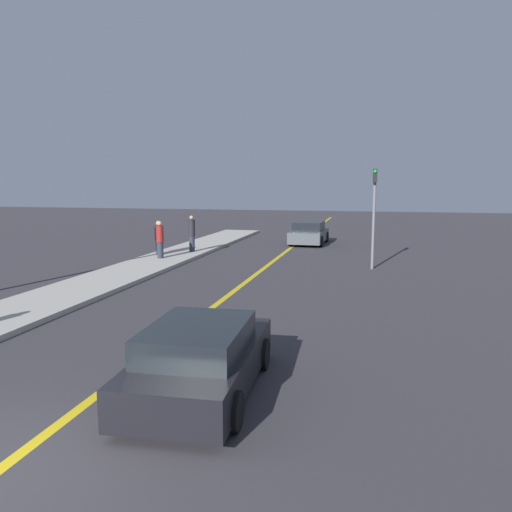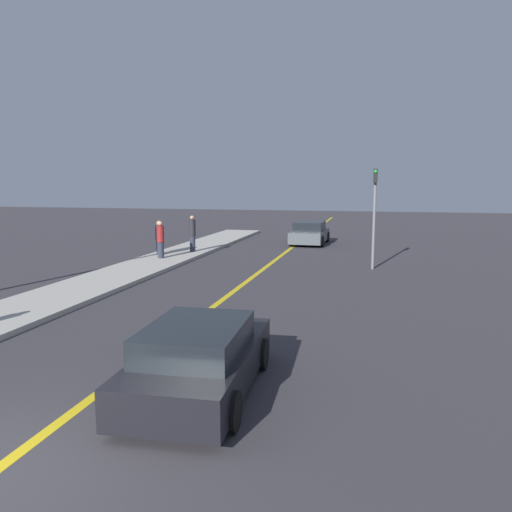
# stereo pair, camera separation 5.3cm
# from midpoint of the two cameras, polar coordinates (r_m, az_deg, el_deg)

# --- Properties ---
(road_center_line) EXTENTS (0.20, 60.00, 0.01)m
(road_center_line) POSITION_cam_midpoint_polar(r_m,az_deg,el_deg) (23.49, 2.33, -0.43)
(road_center_line) COLOR gold
(road_center_line) RESTS_ON ground_plane
(sidewalk_left) EXTENTS (2.53, 30.51, 0.15)m
(sidewalk_left) POSITION_cam_midpoint_polar(r_m,az_deg,el_deg) (22.44, -11.60, -0.82)
(sidewalk_left) COLOR #ADA89E
(sidewalk_left) RESTS_ON ground_plane
(car_near_right_lane) EXTENTS (2.04, 4.10, 1.26)m
(car_near_right_lane) POSITION_cam_midpoint_polar(r_m,az_deg,el_deg) (8.75, -6.29, -11.61)
(car_near_right_lane) COLOR black
(car_near_right_lane) RESTS_ON ground_plane
(car_ahead_center) EXTENTS (2.05, 4.15, 1.34)m
(car_ahead_center) POSITION_cam_midpoint_polar(r_m,az_deg,el_deg) (29.65, 6.22, 2.61)
(car_ahead_center) COLOR #4C5156
(car_ahead_center) RESTS_ON ground_plane
(pedestrian_mid_group) EXTENTS (0.33, 0.33, 1.70)m
(pedestrian_mid_group) POSITION_cam_midpoint_polar(r_m,az_deg,el_deg) (23.29, -10.79, 1.86)
(pedestrian_mid_group) COLOR #282D3D
(pedestrian_mid_group) RESTS_ON sidewalk_left
(pedestrian_far_standing) EXTENTS (0.38, 0.38, 1.64)m
(pedestrian_far_standing) POSITION_cam_midpoint_polar(r_m,az_deg,el_deg) (24.42, -10.91, 2.05)
(pedestrian_far_standing) COLOR #282D3D
(pedestrian_far_standing) RESTS_ON sidewalk_left
(pedestrian_by_sign) EXTENTS (0.32, 0.32, 1.82)m
(pedestrian_by_sign) POSITION_cam_midpoint_polar(r_m,az_deg,el_deg) (25.29, -7.22, 2.58)
(pedestrian_by_sign) COLOR #282D3D
(pedestrian_by_sign) RESTS_ON sidewalk_left
(traffic_light) EXTENTS (0.18, 0.40, 4.15)m
(traffic_light) POSITION_cam_midpoint_polar(r_m,az_deg,el_deg) (21.18, 13.45, 5.30)
(traffic_light) COLOR slate
(traffic_light) RESTS_ON ground_plane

